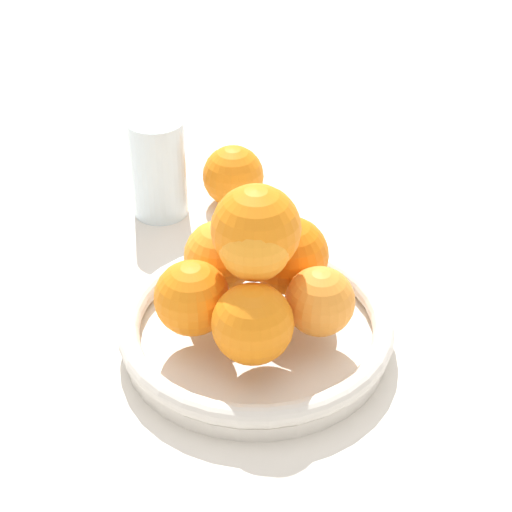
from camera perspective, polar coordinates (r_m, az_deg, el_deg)
name	(u,v)px	position (r m, az deg, el deg)	size (l,w,h in m)	color
ground_plane	(256,345)	(0.83, 0.00, -5.94)	(4.00, 4.00, 0.00)	silver
fruit_bowl	(256,330)	(0.82, 0.00, -4.98)	(0.26, 0.26, 0.04)	silver
orange_pile	(254,269)	(0.77, -0.14, -0.89)	(0.18, 0.18, 0.14)	orange
stray_orange	(233,176)	(1.02, -1.53, 5.36)	(0.07, 0.07, 0.07)	orange
drinking_glass	(158,168)	(1.00, -6.53, 5.85)	(0.06, 0.06, 0.12)	silver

